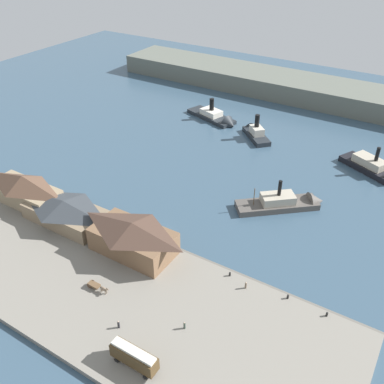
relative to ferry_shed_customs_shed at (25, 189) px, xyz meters
The scene contains 19 objects.
ground_plane 39.83m from the ferry_shed_customs_shed, 13.74° to the left, with size 320.00×320.00×0.00m, color #385166.
quay_promenade 40.64m from the ferry_shed_customs_shed, 18.24° to the right, with size 110.00×36.00×1.20m, color gray.
seawall_edge 39.07m from the ferry_shed_customs_shed, ahead, with size 110.00×0.80×1.00m, color #666159.
ferry_shed_customs_shed is the anchor object (origin of this frame).
ferry_shed_west_terminal 15.43m from the ferry_shed_customs_shed, ahead, with size 22.26×10.76×6.23m.
ferry_shed_central_terminal 37.62m from the ferry_shed_customs_shed, ahead, with size 19.81×11.01×8.22m.
street_tram 62.04m from the ferry_shed_customs_shed, 23.53° to the right, with size 9.10×2.73×4.15m.
horse_cart 41.66m from the ferry_shed_customs_shed, 20.47° to the right, with size 5.60×1.47×1.87m.
pedestrian_standing_center 53.10m from the ferry_shed_customs_shed, 22.06° to the right, with size 0.44×0.44×1.78m.
pedestrian_near_cart 65.57m from the ferry_shed_customs_shed, ahead, with size 0.42×0.42×1.70m.
pedestrian_at_waters_edge 61.59m from the ferry_shed_customs_shed, 12.54° to the right, with size 0.43×0.43×1.72m.
mooring_post_center_west 61.08m from the ferry_shed_customs_shed, ahead, with size 0.44×0.44×0.90m, color black.
mooring_post_west 74.40m from the ferry_shed_customs_shed, ahead, with size 0.44×0.44×0.90m, color black.
mooring_post_east 82.66m from the ferry_shed_customs_shed, ahead, with size 0.44×0.44×0.90m, color black.
ferry_approaching_east 103.91m from the ferry_shed_customs_shed, 41.52° to the left, with size 20.86×14.52×10.81m.
ferry_departing_north 79.86m from the ferry_shed_customs_shed, 77.88° to the left, with size 24.08×13.31×10.57m.
ferry_approaching_west 81.18m from the ferry_shed_customs_shed, 64.58° to the left, with size 15.17×14.82×10.31m.
ferry_outer_harbor 71.95m from the ferry_shed_customs_shed, 31.35° to the left, with size 22.58×20.55×10.61m.
far_headland 125.38m from the ferry_shed_customs_shed, 72.20° to the left, with size 180.00×24.00×8.00m, color #60665B.
Camera 1 is at (51.87, -68.71, 68.92)m, focal length 40.24 mm.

